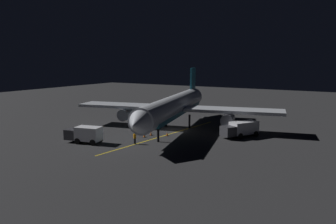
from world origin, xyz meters
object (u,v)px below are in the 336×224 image
object	(u,v)px
catering_truck	(241,129)
traffic_cone_far	(134,129)
baggage_truck	(85,135)
traffic_cone_under_wing	(151,134)
traffic_cone_near_right	(167,134)
airliner	(175,107)
traffic_cone_near_left	(144,136)
ground_crew_worker	(135,138)

from	to	relation	value
catering_truck	traffic_cone_far	bearing A→B (deg)	15.13
baggage_truck	catering_truck	world-z (taller)	baggage_truck
baggage_truck	traffic_cone_under_wing	bearing A→B (deg)	-121.97
traffic_cone_near_right	traffic_cone_under_wing	distance (m)	2.63
traffic_cone_under_wing	traffic_cone_far	distance (m)	4.98
catering_truck	baggage_truck	bearing A→B (deg)	40.03
baggage_truck	catering_truck	distance (m)	24.08
baggage_truck	traffic_cone_near_right	bearing A→B (deg)	-128.49
baggage_truck	traffic_cone_near_right	distance (m)	12.93
airliner	baggage_truck	size ratio (longest dim) A/B	6.41
catering_truck	traffic_cone_far	distance (m)	18.13
traffic_cone_near_left	traffic_cone_near_right	distance (m)	3.74
catering_truck	traffic_cone_under_wing	size ratio (longest dim) A/B	11.85
traffic_cone_near_left	ground_crew_worker	bearing A→B (deg)	106.47
catering_truck	ground_crew_worker	size ratio (longest dim) A/B	3.75
traffic_cone_near_right	traffic_cone_under_wing	xyz separation A→B (m)	(2.40, 1.08, 0.00)
baggage_truck	ground_crew_worker	world-z (taller)	baggage_truck
baggage_truck	traffic_cone_near_right	world-z (taller)	baggage_truck
catering_truck	ground_crew_worker	distance (m)	17.02
catering_truck	traffic_cone_near_left	size ratio (longest dim) A/B	11.85
traffic_cone_near_right	baggage_truck	bearing A→B (deg)	51.51
airliner	traffic_cone_far	distance (m)	8.06
catering_truck	traffic_cone_under_wing	world-z (taller)	catering_truck
baggage_truck	traffic_cone_near_right	xyz separation A→B (m)	(-8.02, -10.09, -0.99)
baggage_truck	ground_crew_worker	bearing A→B (deg)	-154.05
catering_truck	traffic_cone_under_wing	xyz separation A→B (m)	(12.81, 6.47, -1.00)
traffic_cone_near_left	traffic_cone_near_right	world-z (taller)	same
ground_crew_worker	traffic_cone_near_right	distance (m)	7.03
catering_truck	airliner	bearing A→B (deg)	3.02
ground_crew_worker	traffic_cone_near_right	bearing A→B (deg)	-101.43
baggage_truck	traffic_cone_under_wing	xyz separation A→B (m)	(-5.62, -9.01, -0.99)
catering_truck	ground_crew_worker	bearing A→B (deg)	46.08
traffic_cone_near_right	traffic_cone_far	xyz separation A→B (m)	(7.06, -0.67, 0.00)
catering_truck	traffic_cone_near_left	xyz separation A→B (m)	(13.04, 8.06, -1.00)
catering_truck	traffic_cone_near_right	bearing A→B (deg)	27.39
ground_crew_worker	traffic_cone_under_wing	size ratio (longest dim) A/B	3.16
catering_truck	ground_crew_worker	xyz separation A→B (m)	(11.80, 12.26, -0.37)
traffic_cone_near_left	traffic_cone_under_wing	world-z (taller)	same
airliner	traffic_cone_near_left	bearing A→B (deg)	79.70
airliner	traffic_cone_near_left	world-z (taller)	airliner
traffic_cone_near_right	catering_truck	bearing A→B (deg)	-152.61
baggage_truck	traffic_cone_far	size ratio (longest dim) A/B	10.46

